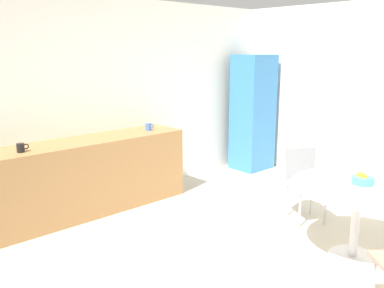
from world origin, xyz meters
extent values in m
plane|color=beige|center=(0.00, 0.00, 0.00)|extent=(6.00, 6.00, 0.00)
cube|color=white|center=(0.00, 3.00, 1.30)|extent=(6.00, 0.10, 2.60)
cube|color=#9E7042|center=(-0.42, 2.65, 0.45)|extent=(2.52, 0.60, 0.90)
cube|color=#3372B2|center=(2.55, 2.55, 0.93)|extent=(0.60, 0.50, 1.87)
cylinder|color=silver|center=(0.85, -0.11, 0.01)|extent=(0.44, 0.44, 0.03)
cylinder|color=silver|center=(0.85, -0.11, 0.38)|extent=(0.08, 0.08, 0.70)
cylinder|color=white|center=(0.85, -0.11, 0.72)|extent=(1.20, 1.20, 0.03)
cylinder|color=silver|center=(1.35, 0.48, 0.21)|extent=(0.02, 0.02, 0.42)
cylinder|color=silver|center=(1.07, 0.64, 0.21)|extent=(0.02, 0.02, 0.42)
cylinder|color=silver|center=(1.50, 0.76, 0.21)|extent=(0.02, 0.02, 0.42)
cylinder|color=silver|center=(1.23, 0.91, 0.21)|extent=(0.02, 0.02, 0.42)
cube|color=gray|center=(1.29, 0.70, 0.44)|extent=(0.57, 0.57, 0.03)
cube|color=gray|center=(1.38, 0.87, 0.64)|extent=(0.35, 0.22, 0.38)
cylinder|color=silver|center=(0.23, -0.58, 0.21)|extent=(0.02, 0.02, 0.42)
cylinder|color=teal|center=(0.90, -0.12, 0.77)|extent=(0.20, 0.20, 0.07)
sphere|color=orange|center=(0.89, -0.12, 0.81)|extent=(0.07, 0.07, 0.07)
sphere|color=orange|center=(0.90, -0.08, 0.81)|extent=(0.07, 0.07, 0.07)
cylinder|color=black|center=(-1.22, 2.55, 0.95)|extent=(0.08, 0.08, 0.09)
torus|color=black|center=(-1.16, 2.55, 0.95)|extent=(0.06, 0.01, 0.06)
cylinder|color=#3F66BF|center=(0.48, 2.62, 0.95)|extent=(0.08, 0.08, 0.09)
torus|color=#3F66BF|center=(0.54, 2.62, 0.95)|extent=(0.06, 0.01, 0.06)
camera|label=1|loc=(-2.73, -1.76, 1.95)|focal=38.93mm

